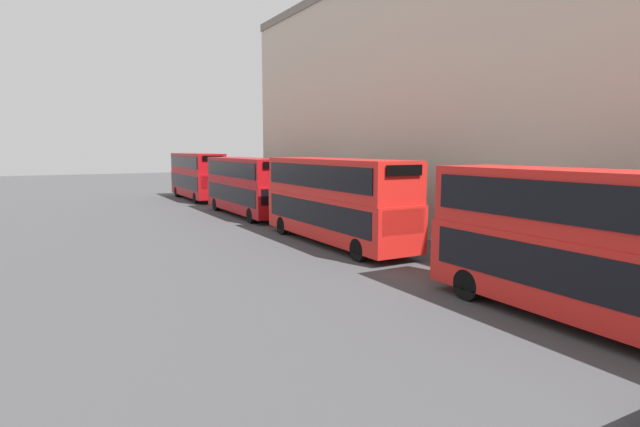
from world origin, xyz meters
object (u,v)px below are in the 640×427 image
(bus_third_in_queue, at_px, (247,184))
(bus_trailing, at_px, (197,174))
(bus_second_in_queue, at_px, (335,197))
(pedestrian, at_px, (294,206))
(bus_leading, at_px, (612,244))

(bus_third_in_queue, distance_m, bus_trailing, 13.00)
(bus_trailing, bearing_deg, bus_second_in_queue, -90.00)
(bus_trailing, relative_size, pedestrian, 6.42)
(bus_third_in_queue, bearing_deg, bus_leading, -90.00)
(bus_third_in_queue, height_order, pedestrian, bus_third_in_queue)
(bus_trailing, bearing_deg, bus_leading, -90.00)
(bus_leading, relative_size, pedestrian, 6.78)
(bus_leading, height_order, bus_third_in_queue, bus_leading)
(bus_second_in_queue, bearing_deg, pedestrian, 75.19)
(bus_second_in_queue, distance_m, bus_third_in_queue, 12.40)
(pedestrian, bearing_deg, bus_leading, -96.46)
(bus_third_in_queue, height_order, bus_trailing, bus_trailing)
(bus_leading, distance_m, bus_third_in_queue, 26.31)
(pedestrian, bearing_deg, bus_trailing, 100.42)
(bus_leading, bearing_deg, bus_second_in_queue, 90.00)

